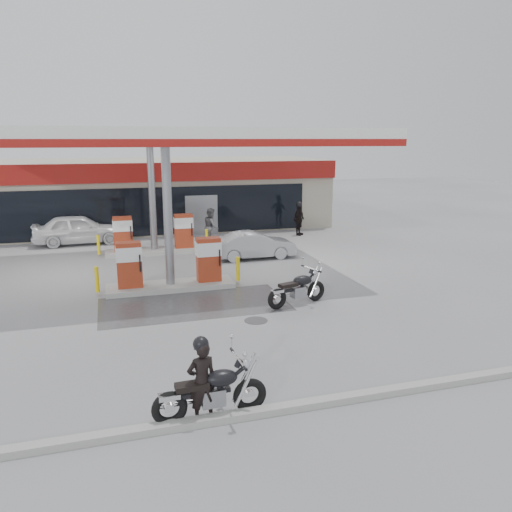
{
  "coord_description": "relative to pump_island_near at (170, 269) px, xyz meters",
  "views": [
    {
      "loc": [
        -1.99,
        -15.33,
        5.25
      ],
      "look_at": [
        2.94,
        1.12,
        1.2
      ],
      "focal_mm": 35.0,
      "sensor_mm": 36.0,
      "label": 1
    }
  ],
  "objects": [
    {
      "name": "ground",
      "position": [
        0.0,
        -2.0,
        -0.71
      ],
      "size": [
        90.0,
        90.0,
        0.0
      ],
      "primitive_type": "plane",
      "color": "gray",
      "rests_on": "ground"
    },
    {
      "name": "wet_patch",
      "position": [
        0.5,
        -2.0,
        -0.71
      ],
      "size": [
        6.0,
        3.0,
        0.0
      ],
      "primitive_type": "cube",
      "color": "#4C4C4F",
      "rests_on": "ground"
    },
    {
      "name": "drain_cover",
      "position": [
        2.0,
        -4.0,
        -0.71
      ],
      "size": [
        0.7,
        0.7,
        0.01
      ],
      "primitive_type": "cylinder",
      "color": "#38383A",
      "rests_on": "ground"
    },
    {
      "name": "kerb",
      "position": [
        0.0,
        -9.0,
        -0.64
      ],
      "size": [
        28.0,
        0.25,
        0.15
      ],
      "primitive_type": "cube",
      "color": "gray",
      "rests_on": "ground"
    },
    {
      "name": "store_building",
      "position": [
        0.01,
        13.94,
        1.3
      ],
      "size": [
        22.0,
        8.22,
        4.0
      ],
      "color": "#B2AB95",
      "rests_on": "ground"
    },
    {
      "name": "canopy",
      "position": [
        0.0,
        3.0,
        4.56
      ],
      "size": [
        16.0,
        10.02,
        5.51
      ],
      "color": "silver",
      "rests_on": "ground"
    },
    {
      "name": "pump_island_near",
      "position": [
        0.0,
        0.0,
        0.0
      ],
      "size": [
        5.14,
        1.3,
        1.78
      ],
      "color": "#9E9E99",
      "rests_on": "ground"
    },
    {
      "name": "pump_island_far",
      "position": [
        0.0,
        6.0,
        0.0
      ],
      "size": [
        5.14,
        1.3,
        1.78
      ],
      "color": "#9E9E99",
      "rests_on": "ground"
    },
    {
      "name": "main_motorcycle",
      "position": [
        -0.3,
        -8.79,
        -0.19
      ],
      "size": [
        2.27,
        0.87,
        1.16
      ],
      "rotation": [
        0.0,
        0.0,
        0.04
      ],
      "color": "black",
      "rests_on": "ground"
    },
    {
      "name": "biker_main",
      "position": [
        -0.5,
        -8.81,
        0.09
      ],
      "size": [
        0.64,
        0.49,
        1.6
      ],
      "primitive_type": "imported",
      "rotation": [
        0.0,
        0.0,
        3.33
      ],
      "color": "black",
      "rests_on": "ground"
    },
    {
      "name": "parked_motorcycle",
      "position": [
        3.72,
        -2.98,
        -0.2
      ],
      "size": [
        2.21,
        0.96,
        1.16
      ],
      "rotation": [
        0.0,
        0.0,
        0.28
      ],
      "color": "black",
      "rests_on": "ground"
    },
    {
      "name": "sedan_white",
      "position": [
        -3.47,
        9.2,
        0.05
      ],
      "size": [
        4.54,
        1.97,
        1.52
      ],
      "primitive_type": "imported",
      "rotation": [
        0.0,
        0.0,
        1.61
      ],
      "color": "white",
      "rests_on": "ground"
    },
    {
      "name": "attendant",
      "position": [
        2.95,
        7.0,
        0.23
      ],
      "size": [
        0.87,
        1.03,
        1.88
      ],
      "primitive_type": "imported",
      "rotation": [
        0.0,
        0.0,
        1.39
      ],
      "color": "slate",
      "rests_on": "ground"
    },
    {
      "name": "hatchback_silver",
      "position": [
        4.21,
        3.6,
        -0.11
      ],
      "size": [
        3.67,
        1.31,
        1.2
      ],
      "primitive_type": "imported",
      "rotation": [
        0.0,
        0.0,
        1.56
      ],
      "color": "#999BA0",
      "rests_on": "ground"
    },
    {
      "name": "parked_car_left",
      "position": [
        -4.5,
        12.0,
        -0.15
      ],
      "size": [
        4.05,
        2.03,
        1.13
      ],
      "primitive_type": "imported",
      "rotation": [
        0.0,
        0.0,
        1.69
      ],
      "color": "black",
      "rests_on": "ground"
    },
    {
      "name": "parked_car_right",
      "position": [
        4.52,
        12.0,
        -0.18
      ],
      "size": [
        4.15,
        2.95,
        1.05
      ],
      "primitive_type": "imported",
      "rotation": [
        0.0,
        0.0,
        1.22
      ],
      "color": "#152246",
      "rests_on": "ground"
    },
    {
      "name": "biker_walking",
      "position": [
        8.14,
        8.2,
        0.17
      ],
      "size": [
        1.07,
        0.99,
        1.76
      ],
      "primitive_type": "imported",
      "rotation": [
        0.0,
        0.0,
        0.7
      ],
      "color": "black",
      "rests_on": "ground"
    }
  ]
}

